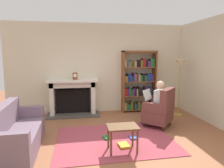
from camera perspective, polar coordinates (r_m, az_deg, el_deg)
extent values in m
plane|color=#955B3B|center=(4.06, 1.61, -17.35)|extent=(14.00, 14.00, 0.00)
cube|color=beige|center=(6.20, -3.08, 4.50)|extent=(5.60, 0.10, 2.70)
cube|color=beige|center=(5.92, 25.05, 3.56)|extent=(0.10, 5.20, 2.70)
cube|color=#A33F4C|center=(4.33, 0.78, -15.59)|extent=(2.40, 1.80, 0.01)
cube|color=#4C4742|center=(6.02, -10.98, -8.59)|extent=(1.49, 0.64, 0.05)
cube|color=black|center=(6.14, -11.05, -4.65)|extent=(0.97, 0.20, 0.70)
cube|color=silver|center=(6.05, -16.64, -4.08)|extent=(0.12, 0.44, 1.00)
cube|color=silver|center=(6.02, -5.52, -3.83)|extent=(0.12, 0.44, 1.00)
cube|color=silver|center=(5.93, -11.20, -0.01)|extent=(1.29, 0.44, 0.16)
cube|color=silver|center=(5.86, -11.25, 0.97)|extent=(1.45, 0.56, 0.06)
cylinder|color=brown|center=(5.82, -10.49, 2.23)|extent=(0.14, 0.14, 0.20)
cylinder|color=white|center=(5.75, -10.50, 2.39)|extent=(0.10, 0.01, 0.10)
cube|color=brown|center=(6.14, 3.16, 0.64)|extent=(0.04, 0.32, 1.89)
cube|color=brown|center=(6.45, 11.97, 0.84)|extent=(0.04, 0.32, 1.89)
cube|color=brown|center=(6.22, 7.83, 9.19)|extent=(1.05, 0.32, 0.04)
cube|color=brown|center=(6.45, 7.52, -7.05)|extent=(1.01, 0.32, 0.02)
cube|color=#997F4C|center=(6.29, 3.66, -6.22)|extent=(0.06, 0.26, 0.22)
cube|color=#1E592D|center=(6.31, 4.26, -6.32)|extent=(0.05, 0.26, 0.20)
cube|color=#1E592D|center=(6.33, 4.89, -6.44)|extent=(0.08, 0.26, 0.16)
cube|color=brown|center=(6.34, 5.51, -6.03)|extent=(0.06, 0.26, 0.25)
cube|color=black|center=(6.36, 6.03, -6.30)|extent=(0.04, 0.26, 0.18)
cube|color=#1E592D|center=(6.38, 6.45, -6.20)|extent=(0.05, 0.26, 0.19)
cube|color=navy|center=(6.39, 6.91, -6.25)|extent=(0.05, 0.26, 0.18)
cube|color=brown|center=(6.41, 7.47, -6.01)|extent=(0.07, 0.26, 0.23)
cube|color=#1E592D|center=(6.43, 8.03, -6.18)|extent=(0.04, 0.26, 0.18)
cube|color=brown|center=(6.45, 8.53, -6.02)|extent=(0.06, 0.26, 0.21)
cube|color=maroon|center=(6.47, 9.11, -6.06)|extent=(0.08, 0.26, 0.19)
cube|color=maroon|center=(6.49, 9.68, -6.08)|extent=(0.04, 0.26, 0.18)
cube|color=black|center=(6.51, 10.30, -5.89)|extent=(0.09, 0.26, 0.21)
cube|color=black|center=(6.55, 11.08, -5.82)|extent=(0.08, 0.26, 0.22)
cube|color=brown|center=(6.35, 7.59, -3.21)|extent=(1.01, 0.32, 0.02)
cube|color=maroon|center=(6.20, 3.81, -2.28)|extent=(0.08, 0.26, 0.22)
cube|color=#4C1E59|center=(6.22, 4.46, -2.28)|extent=(0.05, 0.26, 0.22)
cube|color=#1E592D|center=(6.23, 4.96, -2.11)|extent=(0.05, 0.26, 0.25)
cube|color=#1E592D|center=(6.25, 5.42, -2.39)|extent=(0.04, 0.26, 0.18)
cube|color=#4C1E59|center=(6.26, 5.96, -2.22)|extent=(0.07, 0.26, 0.22)
cube|color=black|center=(6.28, 6.52, -2.03)|extent=(0.05, 0.26, 0.25)
cube|color=#997F4C|center=(6.29, 6.96, -2.23)|extent=(0.05, 0.26, 0.21)
cube|color=black|center=(6.31, 7.57, -2.00)|extent=(0.07, 0.26, 0.25)
cube|color=black|center=(6.34, 8.23, -2.16)|extent=(0.07, 0.26, 0.21)
cube|color=#1E592D|center=(6.36, 8.81, -2.31)|extent=(0.06, 0.26, 0.17)
cube|color=#4C1E59|center=(6.38, 9.48, -1.90)|extent=(0.08, 0.26, 0.26)
cube|color=#997F4C|center=(6.41, 10.18, -2.01)|extent=(0.06, 0.26, 0.23)
cube|color=navy|center=(6.43, 10.72, -1.92)|extent=(0.05, 0.26, 0.24)
cube|color=black|center=(6.46, 11.34, -2.17)|extent=(0.08, 0.26, 0.18)
cube|color=brown|center=(6.28, 7.67, 0.74)|extent=(1.01, 0.32, 0.02)
cube|color=brown|center=(6.14, 3.85, 1.54)|extent=(0.09, 0.26, 0.17)
cube|color=navy|center=(6.15, 4.52, 1.86)|extent=(0.04, 0.26, 0.24)
cube|color=navy|center=(6.17, 5.09, 1.79)|extent=(0.07, 0.26, 0.22)
cube|color=navy|center=(6.19, 5.66, 1.52)|extent=(0.04, 0.26, 0.16)
cube|color=#4C1E59|center=(6.20, 6.07, 1.99)|extent=(0.04, 0.26, 0.26)
cube|color=brown|center=(6.21, 6.51, 1.88)|extent=(0.05, 0.26, 0.23)
cube|color=#4C1E59|center=(6.23, 7.01, 1.96)|extent=(0.04, 0.26, 0.25)
cube|color=#997F4C|center=(6.25, 7.55, 1.79)|extent=(0.06, 0.26, 0.21)
cube|color=#1E592D|center=(6.27, 8.15, 1.70)|extent=(0.06, 0.26, 0.19)
cube|color=black|center=(6.29, 8.71, 1.91)|extent=(0.06, 0.26, 0.23)
cube|color=#1E592D|center=(6.31, 9.31, 1.68)|extent=(0.07, 0.26, 0.18)
cube|color=navy|center=(6.34, 10.01, 1.89)|extent=(0.08, 0.26, 0.22)
cube|color=navy|center=(6.37, 10.74, 1.90)|extent=(0.09, 0.26, 0.22)
cube|color=maroon|center=(6.39, 11.34, 1.69)|extent=(0.04, 0.26, 0.17)
cube|color=brown|center=(6.23, 7.75, 4.77)|extent=(1.01, 0.32, 0.02)
cube|color=#997F4C|center=(6.10, 3.73, 5.87)|extent=(0.05, 0.26, 0.21)
cube|color=navy|center=(6.11, 4.23, 5.77)|extent=(0.05, 0.26, 0.19)
cube|color=brown|center=(6.12, 4.76, 5.68)|extent=(0.07, 0.26, 0.17)
cube|color=#1E592D|center=(6.14, 5.37, 5.82)|extent=(0.05, 0.26, 0.20)
cube|color=maroon|center=(6.16, 5.90, 5.81)|extent=(0.04, 0.26, 0.20)
cube|color=#997F4C|center=(6.17, 6.44, 5.72)|extent=(0.06, 0.26, 0.18)
cube|color=black|center=(6.19, 6.99, 5.76)|extent=(0.04, 0.26, 0.19)
cube|color=black|center=(6.21, 7.52, 5.83)|extent=(0.06, 0.26, 0.21)
cube|color=brown|center=(6.23, 8.16, 5.81)|extent=(0.06, 0.26, 0.20)
cube|color=maroon|center=(6.26, 8.90, 6.05)|extent=(0.09, 0.26, 0.26)
cube|color=black|center=(6.28, 9.53, 5.88)|extent=(0.04, 0.26, 0.22)
cube|color=#4C1E59|center=(6.31, 10.18, 5.71)|extent=(0.09, 0.26, 0.19)
cube|color=#1E592D|center=(6.34, 10.93, 6.02)|extent=(0.08, 0.26, 0.26)
cube|color=#1E592D|center=(6.36, 11.52, 5.97)|extent=(0.04, 0.26, 0.25)
cube|color=brown|center=(6.22, 7.83, 8.83)|extent=(1.01, 0.32, 0.02)
cylinder|color=#331E14|center=(5.50, 11.36, -9.86)|extent=(0.05, 0.05, 0.12)
cylinder|color=#331E14|center=(5.06, 9.08, -11.45)|extent=(0.05, 0.05, 0.12)
cylinder|color=#331E14|center=(5.35, 16.19, -10.56)|extent=(0.05, 0.05, 0.12)
cylinder|color=#331E14|center=(4.89, 14.31, -12.30)|extent=(0.05, 0.05, 0.12)
cube|color=brown|center=(5.13, 12.82, -8.80)|extent=(0.88, 0.88, 0.30)
cube|color=brown|center=(4.94, 15.58, -4.44)|extent=(0.56, 0.57, 0.55)
cube|color=brown|center=(5.31, 13.96, -5.35)|extent=(0.47, 0.46, 0.22)
cube|color=brown|center=(4.81, 11.75, -6.67)|extent=(0.47, 0.46, 0.22)
cube|color=silver|center=(5.01, 13.50, -4.49)|extent=(0.37, 0.37, 0.50)
sphere|color=#D8AD8C|center=(4.94, 13.64, -0.30)|extent=(0.20, 0.20, 0.20)
cube|color=#191E3F|center=(5.20, 11.66, -6.24)|extent=(0.37, 0.36, 0.12)
cube|color=#191E3F|center=(5.05, 10.97, -6.63)|extent=(0.37, 0.36, 0.12)
cylinder|color=#191E3F|center=(5.34, 9.67, -8.69)|extent=(0.10, 0.10, 0.42)
cylinder|color=#191E3F|center=(5.20, 8.93, -9.14)|extent=(0.10, 0.10, 0.42)
cube|color=white|center=(5.11, 10.07, -2.99)|extent=(0.33, 0.33, 0.25)
cube|color=slate|center=(4.20, -24.98, -14.32)|extent=(0.74, 1.72, 0.40)
cube|color=slate|center=(4.13, -29.02, -8.70)|extent=(0.24, 1.70, 0.45)
cube|color=slate|center=(3.39, -28.42, -14.16)|extent=(0.70, 0.18, 0.24)
cube|color=slate|center=(4.81, -23.07, -7.32)|extent=(0.70, 0.18, 0.24)
cube|color=brown|center=(3.70, 3.03, -12.10)|extent=(0.56, 0.39, 0.03)
cylinder|color=brown|center=(3.61, -0.27, -16.77)|extent=(0.04, 0.04, 0.45)
cylinder|color=brown|center=(3.72, 7.28, -16.11)|extent=(0.04, 0.04, 0.45)
cylinder|color=brown|center=(3.89, -1.06, -14.88)|extent=(0.04, 0.04, 0.45)
cylinder|color=brown|center=(3.99, 5.93, -14.34)|extent=(0.04, 0.04, 0.45)
cube|color=#267233|center=(4.36, -1.48, -15.02)|extent=(0.19, 0.22, 0.04)
cube|color=gold|center=(4.04, 3.35, -17.03)|extent=(0.21, 0.27, 0.04)
cube|color=#334CA5|center=(4.39, 6.02, -14.97)|extent=(0.15, 0.20, 0.03)
cylinder|color=#B7933F|center=(6.28, 18.34, -8.25)|extent=(0.24, 0.24, 0.03)
cylinder|color=#B7933F|center=(6.13, 18.64, -1.84)|extent=(0.03, 0.03, 1.39)
cone|color=beige|center=(6.04, 18.99, 5.63)|extent=(0.32, 0.32, 0.22)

